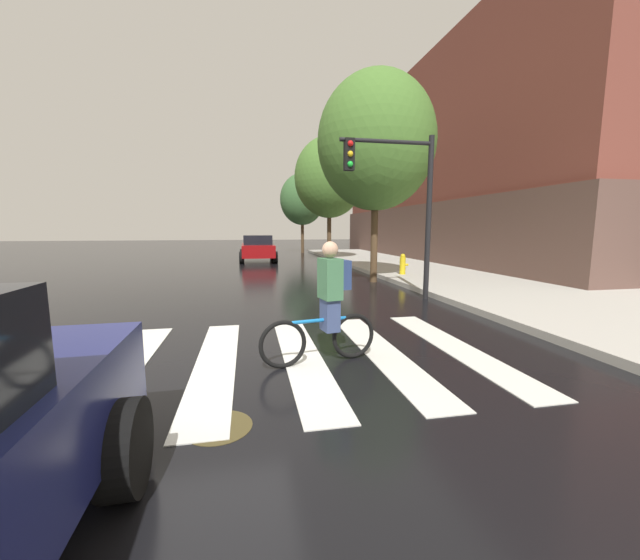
% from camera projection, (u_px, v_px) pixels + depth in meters
% --- Properties ---
extents(ground_plane, '(120.00, 120.00, 0.00)m').
position_uv_depth(ground_plane, '(204.00, 364.00, 5.11)').
color(ground_plane, black).
extents(crosswalk_stripes, '(9.07, 3.98, 0.01)m').
position_uv_depth(crosswalk_stripes, '(170.00, 366.00, 5.02)').
color(crosswalk_stripes, silver).
rests_on(crosswalk_stripes, ground).
extents(manhole_cover, '(0.64, 0.64, 0.01)m').
position_uv_depth(manhole_cover, '(218.00, 427.00, 3.47)').
color(manhole_cover, '#473D1E').
rests_on(manhole_cover, ground).
extents(sedan_mid, '(2.05, 4.36, 1.51)m').
position_uv_depth(sedan_mid, '(258.00, 248.00, 21.20)').
color(sedan_mid, maroon).
rests_on(sedan_mid, ground).
extents(cyclist, '(1.69, 0.42, 1.69)m').
position_uv_depth(cyclist, '(328.00, 303.00, 5.07)').
color(cyclist, black).
rests_on(cyclist, ground).
extents(traffic_light_near, '(2.47, 0.28, 4.20)m').
position_uv_depth(traffic_light_near, '(400.00, 189.00, 9.31)').
color(traffic_light_near, black).
rests_on(traffic_light_near, ground).
extents(fire_hydrant, '(0.33, 0.22, 0.78)m').
position_uv_depth(fire_hydrant, '(403.00, 264.00, 13.94)').
color(fire_hydrant, gold).
rests_on(fire_hydrant, sidewalk).
extents(street_tree_near, '(3.94, 3.94, 7.02)m').
position_uv_depth(street_tree_near, '(376.00, 142.00, 12.34)').
color(street_tree_near, '#4C3823').
rests_on(street_tree_near, ground).
extents(street_tree_mid, '(3.94, 3.94, 7.01)m').
position_uv_depth(street_tree_mid, '(329.00, 178.00, 20.78)').
color(street_tree_mid, '#4C3823').
rests_on(street_tree_mid, ground).
extents(street_tree_far, '(3.44, 3.44, 6.12)m').
position_uv_depth(street_tree_far, '(302.00, 199.00, 28.59)').
color(street_tree_far, '#4C3823').
rests_on(street_tree_far, ground).
extents(corner_building, '(15.96, 24.61, 10.97)m').
position_uv_depth(corner_building, '(527.00, 171.00, 23.04)').
color(corner_building, brown).
rests_on(corner_building, ground).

